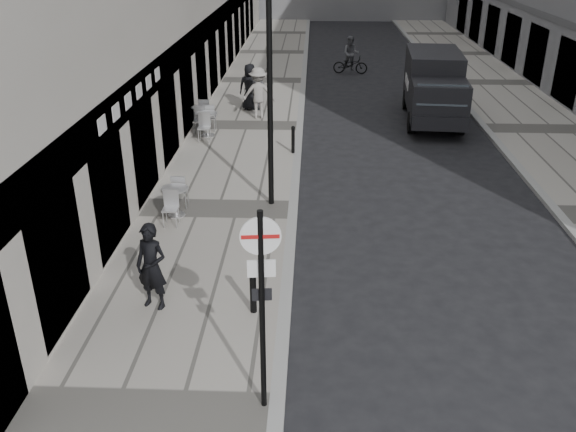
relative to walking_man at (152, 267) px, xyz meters
The scene contains 15 objects.
sidewalk 12.38m from the walking_man, 87.42° to the left, with size 4.00×60.00×0.12m, color gray.
far_sidewalk 16.92m from the walking_man, 46.85° to the left, with size 4.00×60.00×0.12m, color gray.
walking_man is the anchor object (origin of this frame).
sign_post 3.78m from the walking_man, 48.59° to the right, with size 0.57×0.12×3.35m.
lamppost 5.87m from the walking_man, 68.90° to the left, with size 0.25×0.25×5.60m.
bollard_near 2.00m from the walking_man, ahead, with size 0.13×0.13×0.96m, color black.
bollard_far 9.54m from the walking_man, 75.38° to the left, with size 0.11×0.11×0.86m, color black.
panel_van 15.79m from the walking_man, 60.68° to the left, with size 2.41×5.54×2.55m.
cyclist 22.75m from the walking_man, 77.40° to the left, with size 1.84×0.84×1.91m.
pedestrian_a 14.54m from the walking_man, 87.23° to the left, with size 0.95×0.40×1.63m, color #59595E.
pedestrian_b 13.36m from the walking_man, 86.06° to the left, with size 1.27×0.73×1.97m, color #9A948E.
pedestrian_c 14.57m from the walking_man, 88.15° to the left, with size 0.91×0.59×1.86m, color black.
cafe_table_near 4.24m from the walking_man, 96.17° to the left, with size 0.70×1.59×0.90m.
cafe_table_mid 11.82m from the walking_man, 95.07° to the left, with size 0.76×1.72×0.98m.
cafe_table_far 10.96m from the walking_man, 93.81° to the left, with size 0.77×1.74×0.99m.
Camera 1 is at (0.48, -4.35, 6.86)m, focal length 38.00 mm.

